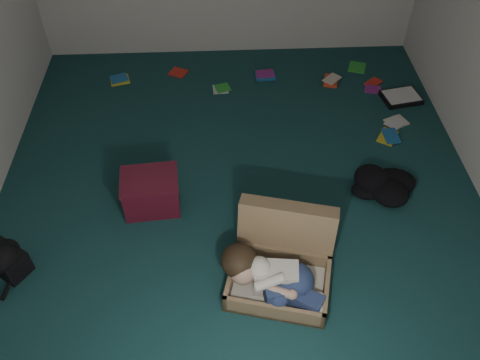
{
  "coord_description": "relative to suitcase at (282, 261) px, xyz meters",
  "views": [
    {
      "loc": [
        -0.13,
        -2.83,
        3.13
      ],
      "look_at": [
        0.0,
        -0.15,
        0.35
      ],
      "focal_mm": 38.0,
      "sensor_mm": 36.0,
      "label": 1
    }
  ],
  "objects": [
    {
      "name": "floor",
      "position": [
        -0.27,
        0.77,
        -0.15
      ],
      "size": [
        4.5,
        4.5,
        0.0
      ],
      "primitive_type": "plane",
      "color": "#143A3B",
      "rests_on": "ground"
    },
    {
      "name": "suitcase",
      "position": [
        0.0,
        0.0,
        0.0
      ],
      "size": [
        0.84,
        0.83,
        0.51
      ],
      "rotation": [
        0.0,
        0.0,
        -0.25
      ],
      "color": "#90744F",
      "rests_on": "floor"
    },
    {
      "name": "person",
      "position": [
        -0.09,
        -0.16,
        0.04
      ],
      "size": [
        0.71,
        0.49,
        0.32
      ],
      "rotation": [
        0.0,
        0.0,
        -0.25
      ],
      "color": "white",
      "rests_on": "suitcase"
    },
    {
      "name": "maroon_bin",
      "position": [
        -0.97,
        0.71,
        0.0
      ],
      "size": [
        0.48,
        0.39,
        0.31
      ],
      "rotation": [
        0.0,
        0.0,
        0.09
      ],
      "color": "#541121",
      "rests_on": "floor"
    },
    {
      "name": "backpack",
      "position": [
        -1.97,
        0.13,
        -0.05
      ],
      "size": [
        0.45,
        0.44,
        0.21
      ],
      "primitive_type": null,
      "rotation": [
        0.0,
        0.0,
        -0.61
      ],
      "color": "black",
      "rests_on": "floor"
    },
    {
      "name": "clothing_pile",
      "position": [
        0.91,
        0.75,
        -0.08
      ],
      "size": [
        0.49,
        0.41,
        0.15
      ],
      "primitive_type": null,
      "rotation": [
        0.0,
        0.0,
        0.06
      ],
      "color": "black",
      "rests_on": "floor"
    },
    {
      "name": "paper_tray",
      "position": [
        1.43,
        2.02,
        -0.13
      ],
      "size": [
        0.42,
        0.34,
        0.05
      ],
      "rotation": [
        0.0,
        0.0,
        0.19
      ],
      "color": "black",
      "rests_on": "floor"
    },
    {
      "name": "book_scatter",
      "position": [
        0.42,
        2.24,
        -0.14
      ],
      "size": [
        2.92,
        1.36,
        0.02
      ],
      "color": "gold",
      "rests_on": "floor"
    }
  ]
}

